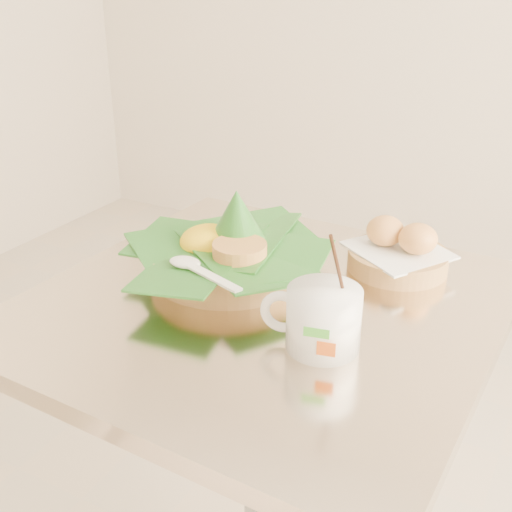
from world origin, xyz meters
The scene contains 4 objects.
cafe_table centered at (0.10, -0.06, 0.53)m, with size 0.72×0.72×0.75m.
rice_basket centered at (0.00, 0.00, 0.79)m, with size 0.33×0.33×0.17m.
bread_basket centered at (0.25, 0.15, 0.78)m, with size 0.20×0.20×0.09m.
coffee_mug centered at (0.23, -0.14, 0.80)m, with size 0.14×0.11×0.18m.
Camera 1 is at (0.52, -0.85, 1.24)m, focal length 45.00 mm.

